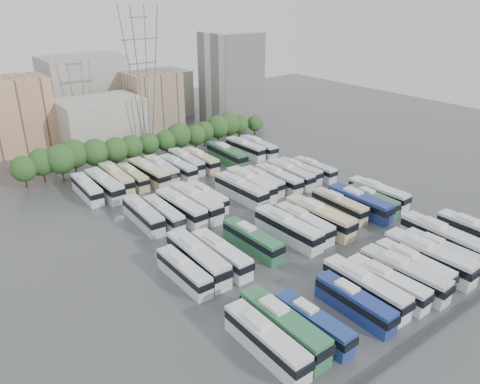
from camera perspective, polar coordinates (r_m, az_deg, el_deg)
ground at (r=81.54m, az=3.87°, el=-3.73°), size 220.00×220.00×0.00m
parapet at (r=64.37m, az=24.07°, el=-14.02°), size 56.00×0.50×0.50m
tree_line at (r=111.68m, az=-11.28°, el=5.97°), size 65.19×7.81×7.96m
city_buildings at (r=135.69m, az=-19.20°, el=9.76°), size 102.00×35.00×20.00m
apartment_tower at (r=141.15m, az=-1.08°, el=13.67°), size 14.00×14.00×26.00m
electricity_pylon at (r=117.12m, az=-11.78°, el=13.94°), size 9.00×6.91×33.83m
bus_r0_s0 at (r=53.89m, az=3.17°, el=-17.61°), size 2.76×12.33×3.86m
bus_r0_s1 at (r=55.73m, az=5.27°, el=-15.88°), size 2.90×13.14×4.12m
bus_r0_s2 at (r=57.05m, az=8.94°, el=-15.45°), size 2.74×11.04×3.44m
bus_r0_s4 at (r=60.97m, az=13.79°, el=-12.94°), size 2.53×11.42×3.58m
bus_r0_s5 at (r=63.56m, az=15.02°, el=-11.18°), size 2.92×12.77×4.00m
bus_r0_s6 at (r=65.49m, az=17.46°, el=-10.52°), size 2.97×11.87×3.70m
bus_r0_s7 at (r=67.74m, az=19.32°, el=-9.41°), size 3.39×12.89×4.01m
bus_r0_s8 at (r=70.41m, az=20.36°, el=-8.37°), size 2.86×11.91×3.72m
bus_r0_s9 at (r=72.71m, az=22.04°, el=-7.34°), size 3.31×13.65×4.26m
bus_r0_s10 at (r=75.46m, az=23.20°, el=-6.66°), size 2.80×11.47×3.58m
bus_r0_s11 at (r=78.74m, az=23.39°, el=-5.13°), size 3.53×13.68×4.26m
bus_r0_s13 at (r=83.50m, az=26.64°, el=-4.29°), size 2.69×11.95×3.74m
bus_r1_s0 at (r=65.46m, az=-6.85°, el=-9.57°), size 2.51×11.22×3.52m
bus_r1_s1 at (r=67.51m, az=-5.19°, el=-8.02°), size 3.25×13.56×4.24m
bus_r1_s2 at (r=68.61m, az=-2.32°, el=-7.57°), size 2.75×12.19×3.82m
bus_r1_s4 at (r=72.39m, az=1.50°, el=-5.80°), size 2.92×11.97×3.73m
bus_r1_s6 at (r=75.51m, az=5.86°, el=-4.43°), size 3.30×13.31×4.15m
bus_r1_s7 at (r=77.86m, az=7.78°, el=-3.76°), size 2.92×12.11×3.78m
bus_r1_s8 at (r=79.73m, az=9.65°, el=-3.00°), size 3.42×13.79×4.30m
bus_r1_s10 at (r=85.25m, az=12.00°, el=-1.61°), size 2.79×11.71×3.66m
bus_r1_s11 at (r=86.56m, az=14.36°, el=-1.30°), size 2.93×12.97×4.06m
bus_r1_s12 at (r=88.99m, az=15.78°, el=-0.98°), size 2.87×11.07×3.44m
bus_r1_s13 at (r=91.80m, az=16.48°, el=-0.15°), size 3.11×12.38×3.86m
bus_r2_s1 at (r=81.64m, az=-11.74°, el=-2.69°), size 3.17×12.30×3.83m
bus_r2_s2 at (r=81.65m, az=-9.31°, el=-2.58°), size 2.78×11.53×3.60m
bus_r2_s3 at (r=82.78m, az=-7.21°, el=-1.89°), size 3.22×12.98×4.05m
bus_r2_s4 at (r=84.40m, az=-5.41°, el=-1.22°), size 3.17×13.56×4.24m
bus_r2_s5 at (r=87.27m, az=-4.08°, el=-0.58°), size 2.46×11.07×3.47m
bus_r2_s7 at (r=89.35m, az=0.10°, el=0.31°), size 3.33×13.24×4.12m
bus_r2_s8 at (r=91.88m, az=1.31°, el=1.00°), size 3.42×13.44×4.19m
bus_r2_s9 at (r=94.13m, az=2.74°, el=1.37°), size 2.91×11.64×3.63m
bus_r2_s10 at (r=95.15m, az=4.73°, el=1.63°), size 3.00×12.32×3.84m
bus_r2_s11 at (r=97.63m, az=6.09°, el=2.18°), size 2.85×12.53×3.92m
bus_r2_s12 at (r=100.20m, az=7.21°, el=2.60°), size 2.93×11.56×3.60m
bus_r2_s13 at (r=101.86m, az=9.07°, el=2.80°), size 2.42×10.93×3.43m
bus_r3_s0 at (r=94.97m, az=-18.15°, el=0.39°), size 3.00×11.94×3.72m
bus_r3_s1 at (r=95.18m, az=-16.21°, el=0.83°), size 3.07×13.22×4.13m
bus_r3_s2 at (r=97.99m, az=-14.85°, el=1.63°), size 3.35×13.07×4.07m
bus_r3_s3 at (r=98.78m, az=-12.93°, el=1.82°), size 2.63×11.16×3.49m
bus_r3_s4 at (r=99.59m, az=-11.06°, el=2.35°), size 3.37×13.03×4.05m
bus_r3_s5 at (r=101.16m, az=-9.57°, el=2.75°), size 3.28×12.48×3.88m
bus_r3_s6 at (r=101.85m, az=-7.62°, el=2.97°), size 3.01×11.94×3.72m
bus_r3_s7 at (r=104.88m, az=-6.58°, el=3.70°), size 3.28×12.57×3.91m
bus_r3_s8 at (r=105.80m, az=-4.86°, el=3.92°), size 2.75×12.15×3.80m
bus_r3_s10 at (r=108.54m, az=-1.63°, el=4.60°), size 3.37×13.25×4.13m
bus_r3_s12 at (r=113.36m, az=0.66°, el=5.37°), size 3.07×12.32×3.84m
bus_r3_s13 at (r=114.55m, az=2.28°, el=5.54°), size 3.14×12.21×3.80m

